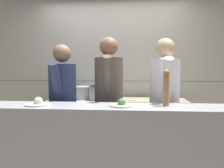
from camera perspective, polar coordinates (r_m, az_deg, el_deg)
wall_back_tiled at (r=3.76m, az=0.54°, el=3.12°), size 8.00×0.06×2.60m
oven_range at (r=3.56m, az=-8.04°, el=-10.95°), size 0.93×0.71×0.89m
prep_counter at (r=3.49m, az=9.68°, el=-11.26°), size 1.08×0.65×0.90m
pass_counter at (r=2.33m, az=-0.31°, el=-17.94°), size 2.77×0.45×1.00m
stock_pot at (r=3.51m, az=-12.65°, el=-1.97°), size 0.29×0.29×0.22m
sauce_pot at (r=3.47m, az=-7.59°, el=-2.15°), size 0.29×0.29×0.20m
braising_pot at (r=3.35m, az=-3.66°, el=-2.20°), size 0.29×0.29×0.21m
chefs_knife at (r=3.30m, az=3.01°, el=-3.95°), size 0.33×0.20×0.02m
plated_dish_main at (r=2.34m, az=-18.72°, el=-4.79°), size 0.26×0.26×0.09m
plated_dish_appetiser at (r=2.16m, az=2.51°, el=-5.37°), size 0.23×0.23×0.08m
pepper_mill at (r=2.23m, az=13.99°, el=-0.75°), size 0.07×0.07×0.37m
chef_head_cook at (r=2.81m, az=-12.72°, el=-5.06°), size 0.35×0.72×1.66m
chef_sous at (r=2.77m, az=-0.83°, el=-4.02°), size 0.37×0.77×1.76m
chef_line at (r=2.71m, az=13.47°, el=-4.67°), size 0.36×0.75×1.73m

